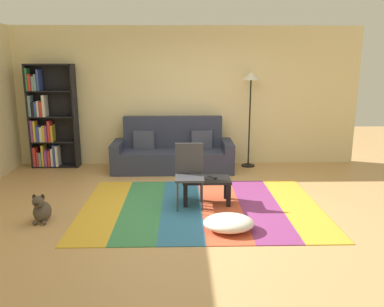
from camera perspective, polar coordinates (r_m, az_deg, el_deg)
ground_plane at (r=5.61m, az=-0.36°, el=-7.88°), size 14.00×14.00×0.00m
back_wall at (r=7.81m, az=-0.73°, el=8.32°), size 6.80×0.10×2.70m
rug at (r=5.61m, az=1.35°, el=-7.84°), size 3.38×2.43×0.01m
couch at (r=7.45m, az=-2.82°, el=0.16°), size 2.26×0.80×1.00m
bookshelf at (r=8.05m, az=-20.33°, el=4.36°), size 0.90×0.28×1.99m
coffee_table at (r=5.68m, az=2.12°, el=-4.41°), size 0.69×0.42×0.37m
pouf at (r=4.86m, az=5.41°, el=-10.07°), size 0.62×0.50×0.19m
dog at (r=5.44m, az=-21.14°, el=-7.71°), size 0.22×0.35×0.40m
standing_lamp at (r=7.60m, az=8.58°, el=9.39°), size 0.32×0.32×1.83m
tv_remote at (r=5.69m, az=2.95°, el=-3.48°), size 0.13×0.14×0.02m
folding_chair at (r=5.52m, az=-0.38°, el=-2.38°), size 0.40×0.40×0.90m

